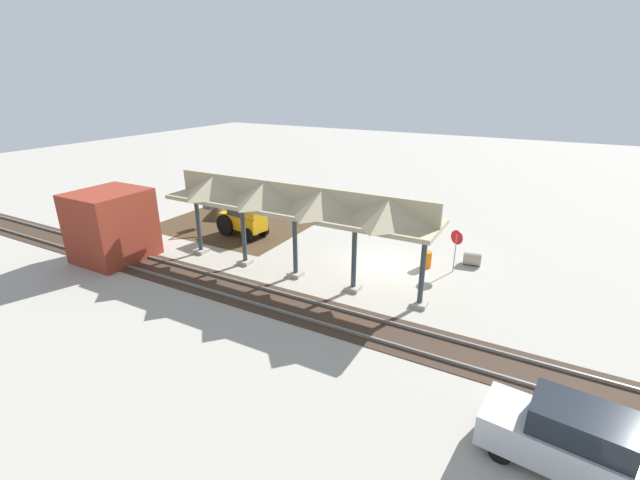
# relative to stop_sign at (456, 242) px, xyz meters

# --- Properties ---
(ground_plane) EXTENTS (120.00, 120.00, 0.00)m
(ground_plane) POSITION_rel_stop_sign_xyz_m (3.37, 0.82, -1.69)
(ground_plane) COLOR #9E998E
(dirt_work_zone) EXTENTS (9.95, 7.00, 0.01)m
(dirt_work_zone) POSITION_rel_stop_sign_xyz_m (15.31, -0.15, -1.68)
(dirt_work_zone) COLOR #42301E
(dirt_work_zone) RESTS_ON ground
(platform_canopy) EXTENTS (14.38, 3.20, 4.90)m
(platform_canopy) POSITION_rel_stop_sign_xyz_m (7.10, 4.45, 2.47)
(platform_canopy) COLOR #9E998E
(platform_canopy) RESTS_ON ground
(rail_tracks) EXTENTS (60.00, 2.58, 0.15)m
(rail_tracks) POSITION_rel_stop_sign_xyz_m (3.37, 7.29, -1.66)
(rail_tracks) COLOR slate
(rail_tracks) RESTS_ON ground
(stop_sign) EXTENTS (0.68, 0.39, 2.34)m
(stop_sign) POSITION_rel_stop_sign_xyz_m (0.00, 0.00, 0.00)
(stop_sign) COLOR gray
(stop_sign) RESTS_ON ground
(backhoe) EXTENTS (5.26, 2.14, 2.82)m
(backhoe) POSITION_rel_stop_sign_xyz_m (13.48, 0.83, -0.42)
(backhoe) COLOR orange
(backhoe) RESTS_ON ground
(dirt_mound) EXTENTS (4.36, 4.36, 2.11)m
(dirt_mound) POSITION_rel_stop_sign_xyz_m (17.28, -1.15, -1.69)
(dirt_mound) COLOR #42301E
(dirt_mound) RESTS_ON ground
(concrete_pipe) EXTENTS (1.01, 0.84, 0.73)m
(concrete_pipe) POSITION_rel_stop_sign_xyz_m (-0.70, -1.44, -1.33)
(concrete_pipe) COLOR #9E9384
(concrete_pipe) RESTS_ON ground
(brick_utility_building) EXTENTS (3.44, 3.74, 3.91)m
(brick_utility_building) POSITION_rel_stop_sign_xyz_m (17.37, 7.36, 0.27)
(brick_utility_building) COLOR maroon
(brick_utility_building) RESTS_ON ground
(distant_parked_car) EXTENTS (4.36, 2.19, 1.98)m
(distant_parked_car) POSITION_rel_stop_sign_xyz_m (-5.34, 11.07, -0.70)
(distant_parked_car) COLOR #B7B7BC
(distant_parked_car) RESTS_ON ground
(traffic_barrel) EXTENTS (0.56, 0.56, 0.90)m
(traffic_barrel) POSITION_rel_stop_sign_xyz_m (1.44, 0.10, -1.24)
(traffic_barrel) COLOR orange
(traffic_barrel) RESTS_ON ground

